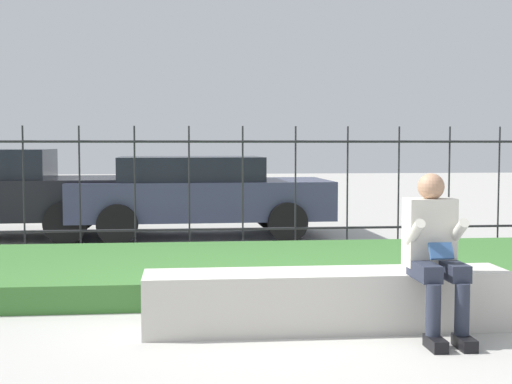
% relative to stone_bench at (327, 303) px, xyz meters
% --- Properties ---
extents(ground_plane, '(60.00, 60.00, 0.00)m').
position_rel_stone_bench_xyz_m(ground_plane, '(-0.36, 0.00, -0.21)').
color(ground_plane, '#B2AFA8').
extents(stone_bench, '(2.96, 0.53, 0.48)m').
position_rel_stone_bench_xyz_m(stone_bench, '(0.00, 0.00, 0.00)').
color(stone_bench, beige).
rests_on(stone_bench, ground_plane).
extents(person_seated_reader, '(0.42, 0.73, 1.27)m').
position_rel_stone_bench_xyz_m(person_seated_reader, '(0.79, -0.30, 0.49)').
color(person_seated_reader, black).
rests_on(person_seated_reader, ground_plane).
extents(grass_berm, '(9.94, 2.74, 0.25)m').
position_rel_stone_bench_xyz_m(grass_berm, '(-0.36, 2.07, -0.08)').
color(grass_berm, '#3D7533').
rests_on(grass_berm, ground_plane).
extents(iron_fence, '(7.94, 0.03, 1.75)m').
position_rel_stone_bench_xyz_m(iron_fence, '(-0.36, 3.96, 0.70)').
color(iron_fence, '#232326').
rests_on(iron_fence, ground_plane).
extents(car_parked_center, '(4.18, 1.98, 1.30)m').
position_rel_stone_bench_xyz_m(car_parked_center, '(-0.92, 5.93, 0.49)').
color(car_parked_center, '#383D56').
rests_on(car_parked_center, ground_plane).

